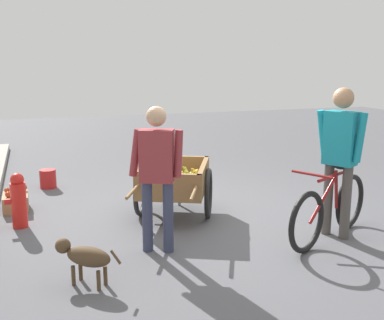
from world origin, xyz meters
The scene contains 9 objects.
ground_plane centered at (0.00, 0.00, 0.00)m, with size 24.00×24.00×0.00m, color #56565B.
fruit_cart centered at (0.18, 0.34, 0.44)m, with size 1.82×1.39×0.72m.
vendor_person centered at (-0.86, 0.83, 0.91)m, with size 0.33×0.52×1.53m.
bicycle centered at (-1.16, -1.06, 0.35)m, with size 0.83×1.50×0.85m.
cyclist_person centered at (-1.09, -1.20, 1.02)m, with size 0.47×0.36×1.69m.
dog centered at (-1.38, 1.64, 0.27)m, with size 0.48×0.53×0.40m.
fire_hydrant centered at (0.39, 2.22, 0.33)m, with size 0.25×0.25×0.67m.
plastic_bucket centered at (2.17, 1.82, 0.15)m, with size 0.25×0.25×0.29m, color #B21E1E.
apple_crate centered at (1.12, 2.28, 0.13)m, with size 0.44×0.32×0.32m.
Camera 1 is at (-5.37, 2.00, 1.95)m, focal length 43.93 mm.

